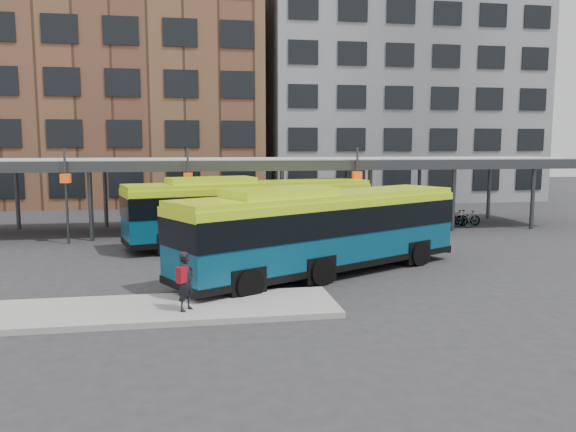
# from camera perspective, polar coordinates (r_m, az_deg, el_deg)

# --- Properties ---
(ground) EXTENTS (120.00, 120.00, 0.00)m
(ground) POSITION_cam_1_polar(r_m,az_deg,el_deg) (20.39, -1.61, -6.80)
(ground) COLOR #28282B
(ground) RESTS_ON ground
(boarding_island) EXTENTS (14.00, 3.00, 0.18)m
(boarding_island) POSITION_cam_1_polar(r_m,az_deg,el_deg) (17.51, -18.54, -9.24)
(boarding_island) COLOR gray
(boarding_island) RESTS_ON ground
(canopy) EXTENTS (40.00, 6.53, 4.80)m
(canopy) POSITION_cam_1_polar(r_m,az_deg,el_deg) (32.59, -4.88, 5.38)
(canopy) COLOR #999B9E
(canopy) RESTS_ON ground
(building_brick) EXTENTS (26.00, 14.00, 22.00)m
(building_brick) POSITION_cam_1_polar(r_m,az_deg,el_deg) (52.46, -17.98, 13.51)
(building_brick) COLOR brown
(building_brick) RESTS_ON ground
(building_grey) EXTENTS (24.00, 14.00, 20.00)m
(building_grey) POSITION_cam_1_polar(r_m,az_deg,el_deg) (55.12, 10.59, 12.37)
(building_grey) COLOR slate
(building_grey) RESTS_ON ground
(bus_front) EXTENTS (12.14, 8.19, 3.41)m
(bus_front) POSITION_cam_1_polar(r_m,az_deg,el_deg) (21.40, 3.58, -1.30)
(bus_front) COLOR navy
(bus_front) RESTS_ON ground
(bus_rear) EXTENTS (12.60, 5.77, 3.40)m
(bus_rear) POSITION_cam_1_polar(r_m,az_deg,el_deg) (28.00, -3.85, 0.71)
(bus_rear) COLOR navy
(bus_rear) RESTS_ON ground
(pedestrian) EXTENTS (0.71, 0.75, 1.73)m
(pedestrian) POSITION_cam_1_polar(r_m,az_deg,el_deg) (16.52, -10.34, -6.49)
(pedestrian) COLOR black
(pedestrian) RESTS_ON boarding_island
(bike_rack) EXTENTS (4.81, 1.58, 1.04)m
(bike_rack) POSITION_cam_1_polar(r_m,az_deg,el_deg) (35.38, 15.84, -0.31)
(bike_rack) COLOR slate
(bike_rack) RESTS_ON ground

